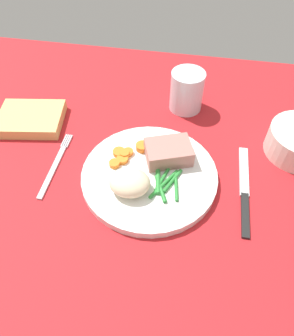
# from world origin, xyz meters

# --- Properties ---
(dining_table) EXTENTS (1.20, 0.90, 0.02)m
(dining_table) POSITION_xyz_m (0.00, 0.00, 0.01)
(dining_table) COLOR red
(dining_table) RESTS_ON ground
(dinner_plate) EXTENTS (0.25, 0.25, 0.02)m
(dinner_plate) POSITION_xyz_m (-0.00, 0.00, 0.03)
(dinner_plate) COLOR white
(dinner_plate) RESTS_ON dining_table
(meat_portion) EXTENTS (0.10, 0.09, 0.03)m
(meat_portion) POSITION_xyz_m (0.03, 0.04, 0.05)
(meat_portion) COLOR #B2756B
(meat_portion) RESTS_ON dinner_plate
(mashed_potatoes) EXTENTS (0.07, 0.06, 0.04)m
(mashed_potatoes) POSITION_xyz_m (-0.03, -0.04, 0.06)
(mashed_potatoes) COLOR beige
(mashed_potatoes) RESTS_ON dinner_plate
(carrot_slices) EXTENTS (0.07, 0.07, 0.01)m
(carrot_slices) POSITION_xyz_m (-0.05, 0.04, 0.04)
(carrot_slices) COLOR orange
(carrot_slices) RESTS_ON dinner_plate
(green_beans) EXTENTS (0.05, 0.08, 0.01)m
(green_beans) POSITION_xyz_m (0.03, -0.02, 0.04)
(green_beans) COLOR #2D8C38
(green_beans) RESTS_ON dinner_plate
(fork) EXTENTS (0.01, 0.17, 0.00)m
(fork) POSITION_xyz_m (-0.19, 0.00, 0.02)
(fork) COLOR silver
(fork) RESTS_ON dining_table
(knife) EXTENTS (0.02, 0.20, 0.01)m
(knife) POSITION_xyz_m (0.18, -0.00, 0.02)
(knife) COLOR black
(knife) RESTS_ON dining_table
(water_glass) EXTENTS (0.07, 0.07, 0.09)m
(water_glass) POSITION_xyz_m (0.05, 0.22, 0.06)
(water_glass) COLOR silver
(water_glass) RESTS_ON dining_table
(napkin) EXTENTS (0.15, 0.13, 0.02)m
(napkin) POSITION_xyz_m (-0.28, 0.11, 0.03)
(napkin) COLOR #DBBC6B
(napkin) RESTS_ON dining_table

